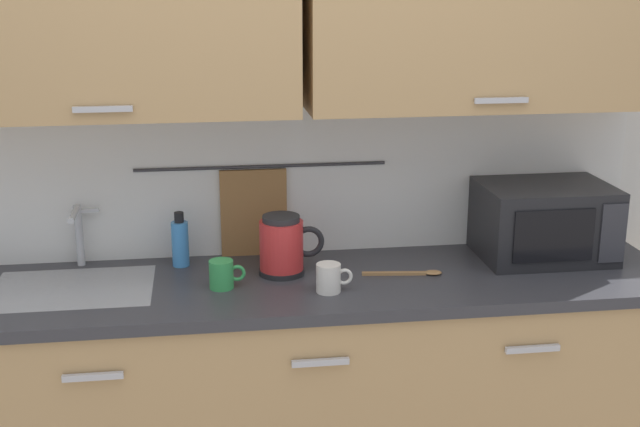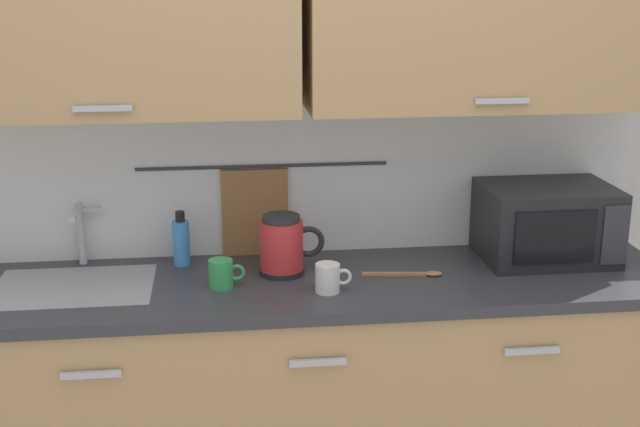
# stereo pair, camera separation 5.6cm
# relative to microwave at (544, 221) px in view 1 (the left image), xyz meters

# --- Properties ---
(counter_unit) EXTENTS (2.53, 0.64, 0.90)m
(counter_unit) POSITION_rel_microwave_xyz_m (-0.89, -0.11, -0.58)
(counter_unit) COLOR tan
(counter_unit) RESTS_ON ground
(back_wall_assembly) EXTENTS (3.70, 0.41, 2.50)m
(back_wall_assembly) POSITION_rel_microwave_xyz_m (-0.88, 0.12, 0.49)
(back_wall_assembly) COLOR silver
(back_wall_assembly) RESTS_ON ground
(sink_faucet) EXTENTS (0.09, 0.17, 0.22)m
(sink_faucet) POSITION_rel_microwave_xyz_m (-1.65, 0.12, 0.01)
(sink_faucet) COLOR #B2B5BA
(sink_faucet) RESTS_ON counter_unit
(microwave) EXTENTS (0.46, 0.35, 0.27)m
(microwave) POSITION_rel_microwave_xyz_m (0.00, 0.00, 0.00)
(microwave) COLOR black
(microwave) RESTS_ON counter_unit
(electric_kettle) EXTENTS (0.23, 0.16, 0.21)m
(electric_kettle) POSITION_rel_microwave_xyz_m (-0.95, -0.04, -0.03)
(electric_kettle) COLOR black
(electric_kettle) RESTS_ON counter_unit
(dish_soap_bottle) EXTENTS (0.06, 0.06, 0.20)m
(dish_soap_bottle) POSITION_rel_microwave_xyz_m (-1.30, 0.09, -0.05)
(dish_soap_bottle) COLOR #3F8CD8
(dish_soap_bottle) RESTS_ON counter_unit
(mug_near_sink) EXTENTS (0.12, 0.08, 0.09)m
(mug_near_sink) POSITION_rel_microwave_xyz_m (-1.16, -0.15, -0.09)
(mug_near_sink) COLOR green
(mug_near_sink) RESTS_ON counter_unit
(mug_by_kettle) EXTENTS (0.12, 0.08, 0.09)m
(mug_by_kettle) POSITION_rel_microwave_xyz_m (-0.82, -0.24, -0.09)
(mug_by_kettle) COLOR silver
(mug_by_kettle) RESTS_ON counter_unit
(wooden_spoon) EXTENTS (0.28, 0.06, 0.01)m
(wooden_spoon) POSITION_rel_microwave_xyz_m (-0.51, -0.12, -0.13)
(wooden_spoon) COLOR #9E7042
(wooden_spoon) RESTS_ON counter_unit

